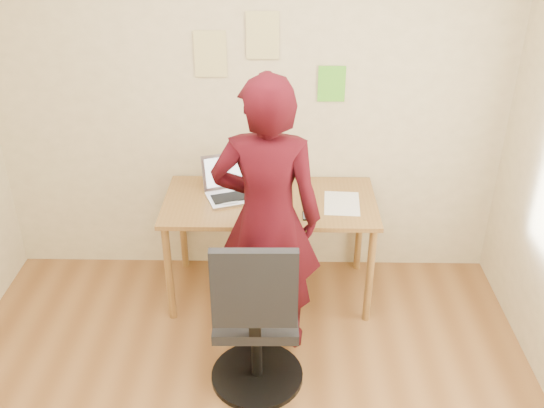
{
  "coord_description": "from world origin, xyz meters",
  "views": [
    {
      "loc": [
        0.22,
        -2.12,
        2.65
      ],
      "look_at": [
        0.17,
        0.95,
        0.95
      ],
      "focal_mm": 40.0,
      "sensor_mm": 36.0,
      "label": 1
    }
  ],
  "objects_px": {
    "office_chair": "(256,326)",
    "person": "(267,219)",
    "desk": "(270,212)",
    "phone": "(307,216)",
    "laptop": "(232,188)"
  },
  "relations": [
    {
      "from": "desk",
      "to": "laptop",
      "type": "relative_size",
      "value": 3.25
    },
    {
      "from": "phone",
      "to": "office_chair",
      "type": "height_order",
      "value": "office_chair"
    },
    {
      "from": "laptop",
      "to": "office_chair",
      "type": "distance_m",
      "value": 1.07
    },
    {
      "from": "office_chair",
      "to": "person",
      "type": "height_order",
      "value": "person"
    },
    {
      "from": "laptop",
      "to": "office_chair",
      "type": "bearing_deg",
      "value": -98.72
    },
    {
      "from": "desk",
      "to": "phone",
      "type": "xyz_separation_m",
      "value": [
        0.24,
        -0.21,
        0.09
      ]
    },
    {
      "from": "phone",
      "to": "person",
      "type": "distance_m",
      "value": 0.39
    },
    {
      "from": "desk",
      "to": "office_chair",
      "type": "bearing_deg",
      "value": -93.65
    },
    {
      "from": "phone",
      "to": "person",
      "type": "xyz_separation_m",
      "value": [
        -0.24,
        -0.27,
        0.13
      ]
    },
    {
      "from": "person",
      "to": "office_chair",
      "type": "bearing_deg",
      "value": 86.9
    },
    {
      "from": "laptop",
      "to": "office_chair",
      "type": "height_order",
      "value": "office_chair"
    },
    {
      "from": "laptop",
      "to": "office_chair",
      "type": "relative_size",
      "value": 0.41
    },
    {
      "from": "desk",
      "to": "person",
      "type": "xyz_separation_m",
      "value": [
        -0.01,
        -0.48,
        0.23
      ]
    },
    {
      "from": "laptop",
      "to": "phone",
      "type": "height_order",
      "value": "laptop"
    },
    {
      "from": "desk",
      "to": "laptop",
      "type": "distance_m",
      "value": 0.3
    }
  ]
}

